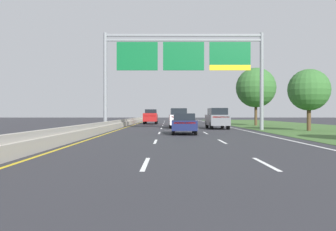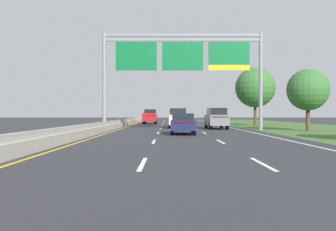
# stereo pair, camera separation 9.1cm
# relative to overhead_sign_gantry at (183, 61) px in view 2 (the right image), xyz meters

# --- Properties ---
(ground_plane) EXTENTS (220.00, 220.00, 0.00)m
(ground_plane) POSITION_rel_overhead_sign_gantry_xyz_m (-0.30, 1.57, -6.51)
(ground_plane) COLOR #2B2B30
(lane_striping) EXTENTS (11.96, 106.00, 0.01)m
(lane_striping) POSITION_rel_overhead_sign_gantry_xyz_m (-0.30, 1.11, -6.50)
(lane_striping) COLOR white
(lane_striping) RESTS_ON ground
(grass_verge_right) EXTENTS (14.00, 110.00, 0.02)m
(grass_verge_right) POSITION_rel_overhead_sign_gantry_xyz_m (13.65, 1.57, -6.50)
(grass_verge_right) COLOR #3D602D
(grass_verge_right) RESTS_ON ground
(median_barrier_concrete) EXTENTS (0.60, 110.00, 0.85)m
(median_barrier_concrete) POSITION_rel_overhead_sign_gantry_xyz_m (-6.90, 1.57, -6.15)
(median_barrier_concrete) COLOR #A8A399
(median_barrier_concrete) RESTS_ON ground
(overhead_sign_gantry) EXTENTS (15.06, 0.42, 9.14)m
(overhead_sign_gantry) POSITION_rel_overhead_sign_gantry_xyz_m (0.00, 0.00, 0.00)
(overhead_sign_gantry) COLOR gray
(overhead_sign_gantry) RESTS_ON ground
(pickup_truck_red) EXTENTS (2.01, 5.40, 2.20)m
(pickup_truck_red) POSITION_rel_overhead_sign_gantry_xyz_m (-4.06, 20.65, -5.43)
(pickup_truck_red) COLOR maroon
(pickup_truck_red) RESTS_ON ground
(car_navy_centre_lane_sedan) EXTENTS (1.91, 4.44, 1.57)m
(car_navy_centre_lane_sedan) POSITION_rel_overhead_sign_gantry_xyz_m (-0.24, -6.54, -5.69)
(car_navy_centre_lane_sedan) COLOR #161E47
(car_navy_centre_lane_sedan) RESTS_ON ground
(car_white_centre_lane_suv) EXTENTS (1.98, 4.73, 2.11)m
(car_white_centre_lane_suv) POSITION_rel_overhead_sign_gantry_xyz_m (-0.35, 4.88, -5.41)
(car_white_centre_lane_suv) COLOR silver
(car_white_centre_lane_suv) RESTS_ON ground
(car_grey_right_lane_suv) EXTENTS (2.01, 4.75, 2.11)m
(car_grey_right_lane_suv) POSITION_rel_overhead_sign_gantry_xyz_m (3.56, 3.02, -5.41)
(car_grey_right_lane_suv) COLOR slate
(car_grey_right_lane_suv) RESTS_ON ground
(roadside_tree_mid) EXTENTS (3.74, 3.74, 5.56)m
(roadside_tree_mid) POSITION_rel_overhead_sign_gantry_xyz_m (11.21, -1.40, -2.83)
(roadside_tree_mid) COLOR #4C3823
(roadside_tree_mid) RESTS_ON ground
(roadside_tree_far) EXTENTS (5.15, 5.15, 7.51)m
(roadside_tree_far) POSITION_rel_overhead_sign_gantry_xyz_m (9.94, 13.10, -1.58)
(roadside_tree_far) COLOR #4C3823
(roadside_tree_far) RESTS_ON ground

